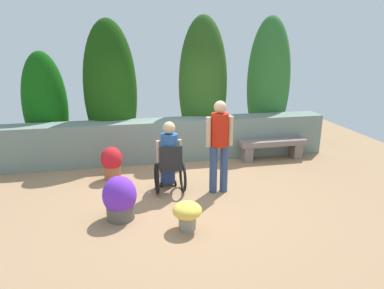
{
  "coord_description": "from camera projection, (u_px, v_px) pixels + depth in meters",
  "views": [
    {
      "loc": [
        -1.01,
        -5.75,
        2.69
      ],
      "look_at": [
        0.2,
        0.13,
        0.85
      ],
      "focal_mm": 32.16,
      "sensor_mm": 36.0,
      "label": 1
    }
  ],
  "objects": [
    {
      "name": "flower_pot_purple_near",
      "position": [
        112.0,
        162.0,
        6.82
      ],
      "size": [
        0.42,
        0.42,
        0.67
      ],
      "color": "#A35B38",
      "rests_on": "ground"
    },
    {
      "name": "ground_plane",
      "position": [
        183.0,
        191.0,
        6.37
      ],
      "size": [
        11.8,
        11.8,
        0.0
      ],
      "primitive_type": "plane",
      "color": "#A17B57"
    },
    {
      "name": "flower_pot_red_accent",
      "position": [
        120.0,
        199.0,
        5.3
      ],
      "size": [
        0.52,
        0.52,
        0.7
      ],
      "color": "#57544A",
      "rests_on": "ground"
    },
    {
      "name": "stone_retaining_wall",
      "position": [
        169.0,
        140.0,
        7.93
      ],
      "size": [
        7.38,
        0.58,
        0.95
      ],
      "primitive_type": "cube",
      "color": "gray",
      "rests_on": "ground"
    },
    {
      "name": "flower_pot_terracotta_by_wall",
      "position": [
        187.0,
        213.0,
        5.03
      ],
      "size": [
        0.43,
        0.43,
        0.42
      ],
      "color": "gray",
      "rests_on": "ground"
    },
    {
      "name": "hedge_backdrop",
      "position": [
        173.0,
        89.0,
        8.23
      ],
      "size": [
        6.49,
        1.05,
        3.26
      ],
      "color": "#11540F",
      "rests_on": "ground"
    },
    {
      "name": "stone_bench",
      "position": [
        271.0,
        146.0,
        8.02
      ],
      "size": [
        1.58,
        0.43,
        0.47
      ],
      "rotation": [
        0.0,
        0.0,
        -0.11
      ],
      "color": "slate",
      "rests_on": "ground"
    },
    {
      "name": "person_standing_companion",
      "position": [
        219.0,
        141.0,
        6.06
      ],
      "size": [
        0.49,
        0.3,
        1.69
      ],
      "rotation": [
        0.0,
        0.0,
        -0.16
      ],
      "color": "navy",
      "rests_on": "ground"
    },
    {
      "name": "person_in_wheelchair",
      "position": [
        169.0,
        159.0,
        6.19
      ],
      "size": [
        0.53,
        0.66,
        1.33
      ],
      "rotation": [
        0.0,
        0.0,
        -0.2
      ],
      "color": "black",
      "rests_on": "ground"
    }
  ]
}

